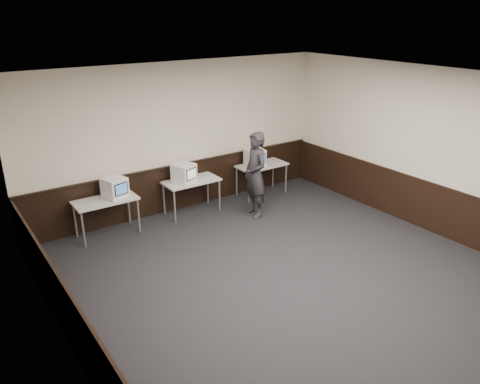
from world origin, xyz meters
name	(u,v)px	position (x,y,z in m)	size (l,w,h in m)	color
floor	(303,286)	(0.00, 0.00, 0.00)	(8.00, 8.00, 0.00)	black
ceiling	(314,86)	(0.00, 0.00, 3.20)	(8.00, 8.00, 0.00)	white
back_wall	(181,138)	(0.00, 4.00, 1.60)	(7.00, 7.00, 0.00)	silver
left_wall	(70,263)	(-3.50, 0.00, 1.60)	(8.00, 8.00, 0.00)	silver
right_wall	(446,155)	(3.50, 0.00, 1.60)	(8.00, 8.00, 0.00)	silver
wainscot_back	(183,186)	(0.00, 3.98, 0.50)	(6.98, 0.04, 1.00)	black
wainscot_left	(84,344)	(-3.48, 0.00, 0.50)	(0.04, 7.98, 1.00)	black
wainscot_right	(436,209)	(3.48, 0.00, 0.50)	(0.04, 7.98, 1.00)	black
wainscot_rail	(183,164)	(0.00, 3.96, 1.02)	(6.98, 0.06, 0.04)	black
desk_left	(105,203)	(-1.90, 3.60, 0.68)	(1.20, 0.60, 0.75)	beige
desk_center	(191,183)	(0.00, 3.60, 0.68)	(1.20, 0.60, 0.75)	beige
desk_right	(262,167)	(1.90, 3.60, 0.68)	(1.20, 0.60, 0.75)	beige
emac_left	(115,188)	(-1.68, 3.60, 0.95)	(0.49, 0.51, 0.40)	white
emac_center	(184,173)	(-0.17, 3.59, 0.95)	(0.52, 0.53, 0.40)	white
emac_right	(255,157)	(1.71, 3.62, 0.95)	(0.44, 0.46, 0.40)	white
person	(255,175)	(1.04, 2.70, 0.92)	(0.67, 0.44, 1.84)	#26252B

